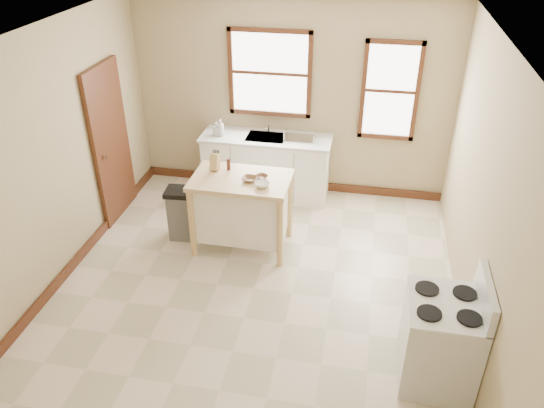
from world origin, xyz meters
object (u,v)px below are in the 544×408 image
at_px(trash_bin, 182,214).
at_px(soap_bottle_b, 217,129).
at_px(bowl_a, 250,179).
at_px(knife_block, 215,162).
at_px(kitchen_island, 242,213).
at_px(bowl_b, 262,177).
at_px(gas_stove, 442,330).
at_px(dish_rack, 300,135).
at_px(bowl_c, 262,184).
at_px(pepper_grinder, 228,164).
at_px(soap_bottle_a, 221,128).

bearing_deg(trash_bin, soap_bottle_b, 78.93).
bearing_deg(soap_bottle_b, bowl_a, -41.70).
bearing_deg(trash_bin, knife_block, 10.08).
bearing_deg(knife_block, kitchen_island, -12.50).
distance_m(kitchen_island, bowl_b, 0.56).
bearing_deg(gas_stove, trash_bin, 149.89).
height_order(knife_block, bowl_b, knife_block).
height_order(dish_rack, bowl_b, dish_rack).
bearing_deg(bowl_b, soap_bottle_b, 126.04).
bearing_deg(bowl_c, soap_bottle_b, 123.51).
height_order(bowl_c, trash_bin, bowl_c).
height_order(soap_bottle_b, trash_bin, soap_bottle_b).
relative_size(soap_bottle_b, bowl_a, 1.08).
relative_size(soap_bottle_b, trash_bin, 0.28).
relative_size(knife_block, bowl_a, 1.12).
bearing_deg(pepper_grinder, bowl_a, -36.00).
bearing_deg(dish_rack, trash_bin, -134.56).
bearing_deg(dish_rack, soap_bottle_b, -175.72).
relative_size(kitchen_island, bowl_c, 6.60).
height_order(dish_rack, pepper_grinder, pepper_grinder).
bearing_deg(bowl_a, pepper_grinder, 144.00).
distance_m(soap_bottle_a, soap_bottle_b, 0.07).
relative_size(soap_bottle_a, bowl_b, 1.69).
bearing_deg(bowl_c, soap_bottle_a, 121.88).
height_order(knife_block, bowl_a, knife_block).
xyz_separation_m(kitchen_island, trash_bin, (-0.81, 0.04, -0.13)).
xyz_separation_m(pepper_grinder, trash_bin, (-0.61, -0.15, -0.69)).
distance_m(knife_block, bowl_c, 0.73).
bearing_deg(bowl_a, bowl_b, 36.11).
bearing_deg(dish_rack, pepper_grinder, -120.75).
xyz_separation_m(soap_bottle_b, bowl_a, (0.79, -1.34, -0.03)).
xyz_separation_m(dish_rack, gas_stove, (1.74, -3.13, -0.40)).
bearing_deg(soap_bottle_a, bowl_c, -56.18).
distance_m(pepper_grinder, gas_stove, 3.14).
height_order(bowl_b, bowl_c, bowl_c).
bearing_deg(trash_bin, soap_bottle_a, 76.03).
relative_size(bowl_b, gas_stove, 0.12).
height_order(soap_bottle_b, knife_block, knife_block).
xyz_separation_m(bowl_c, gas_stove, (1.95, -1.58, -0.42)).
height_order(soap_bottle_a, trash_bin, soap_bottle_a).
bearing_deg(bowl_b, bowl_a, -143.89).
height_order(pepper_grinder, bowl_b, pepper_grinder).
height_order(kitchen_island, gas_stove, gas_stove).
xyz_separation_m(bowl_a, trash_bin, (-0.93, 0.08, -0.64)).
relative_size(soap_bottle_a, pepper_grinder, 1.61).
distance_m(soap_bottle_a, bowl_a, 1.52).
bearing_deg(pepper_grinder, soap_bottle_b, 112.86).
relative_size(soap_bottle_b, bowl_c, 1.08).
bearing_deg(soap_bottle_b, bowl_b, -35.97).
bearing_deg(soap_bottle_a, soap_bottle_b, 174.30).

